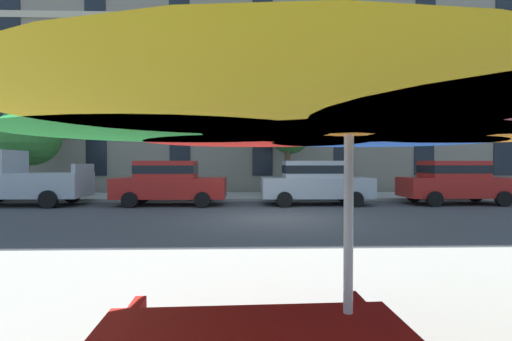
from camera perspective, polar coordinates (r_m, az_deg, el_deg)
name	(u,v)px	position (r m, az deg, el deg)	size (l,w,h in m)	color
ground_plane	(276,219)	(11.46, 3.16, -7.36)	(120.00, 120.00, 0.00)	#424244
sidewalk_far	(265,196)	(18.19, 1.32, -3.98)	(56.00, 3.60, 0.12)	#9E998E
apartment_building	(258,50)	(27.46, 0.37, 17.93)	(40.33, 12.08, 19.20)	gray
pickup_silver	(14,180)	(17.57, -33.09, -1.20)	(5.10, 2.12, 2.20)	#A8AAB2
sedan_red	(169,181)	(15.31, -13.15, -1.65)	(4.40, 1.98, 1.78)	#B21E19
sedan_silver	(314,181)	(15.28, 8.95, -1.64)	(4.40, 1.98, 1.78)	#A8AAB2
sedan_red_midblock	(455,181)	(17.33, 28.23, -1.43)	(4.40, 1.98, 1.78)	#B21E19
street_tree_left	(28,137)	(20.87, -31.52, 4.37)	(2.84, 2.84, 4.40)	brown
street_tree_middle	(283,127)	(18.43, 4.21, 6.69)	(2.72, 2.96, 4.84)	brown
patio_umbrella	(349,102)	(2.41, 14.09, 10.21)	(4.08, 3.79, 2.36)	silver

